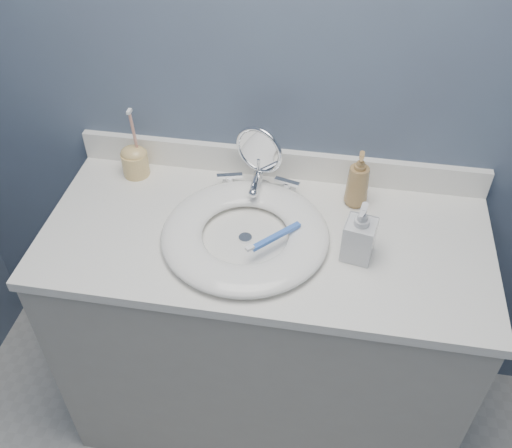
% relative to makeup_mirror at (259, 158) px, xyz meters
% --- Properties ---
extents(back_wall, '(2.20, 0.02, 2.40)m').
position_rel_makeup_mirror_xyz_m(back_wall, '(0.05, 0.09, 0.20)').
color(back_wall, '#4E5E75').
rests_on(back_wall, ground).
extents(vanity_cabinet, '(1.20, 0.55, 0.85)m').
position_rel_makeup_mirror_xyz_m(vanity_cabinet, '(0.05, -0.18, -0.57)').
color(vanity_cabinet, '#AAA69B').
rests_on(vanity_cabinet, ground).
extents(countertop, '(1.22, 0.57, 0.03)m').
position_rel_makeup_mirror_xyz_m(countertop, '(0.05, -0.18, -0.13)').
color(countertop, white).
rests_on(countertop, vanity_cabinet).
extents(backsplash, '(1.22, 0.02, 0.09)m').
position_rel_makeup_mirror_xyz_m(backsplash, '(0.05, 0.08, -0.07)').
color(backsplash, white).
rests_on(backsplash, countertop).
extents(basin, '(0.45, 0.45, 0.04)m').
position_rel_makeup_mirror_xyz_m(basin, '(-0.00, -0.21, -0.10)').
color(basin, white).
rests_on(basin, countertop).
extents(drain, '(0.04, 0.04, 0.01)m').
position_rel_makeup_mirror_xyz_m(drain, '(-0.00, -0.21, -0.12)').
color(drain, silver).
rests_on(drain, countertop).
extents(faucet, '(0.25, 0.13, 0.07)m').
position_rel_makeup_mirror_xyz_m(faucet, '(-0.00, -0.01, -0.09)').
color(faucet, silver).
rests_on(faucet, countertop).
extents(makeup_mirror, '(0.14, 0.08, 0.22)m').
position_rel_makeup_mirror_xyz_m(makeup_mirror, '(0.00, 0.00, 0.00)').
color(makeup_mirror, silver).
rests_on(makeup_mirror, countertop).
extents(soap_bottle_amber, '(0.07, 0.07, 0.17)m').
position_rel_makeup_mirror_xyz_m(soap_bottle_amber, '(0.28, -0.01, -0.03)').
color(soap_bottle_amber, '#9A7645').
rests_on(soap_bottle_amber, countertop).
extents(soap_bottle_clear, '(0.09, 0.09, 0.17)m').
position_rel_makeup_mirror_xyz_m(soap_bottle_clear, '(0.29, -0.22, -0.03)').
color(soap_bottle_clear, silver).
rests_on(soap_bottle_clear, countertop).
extents(toothbrush_holder, '(0.08, 0.08, 0.23)m').
position_rel_makeup_mirror_xyz_m(toothbrush_holder, '(-0.38, 0.02, -0.07)').
color(toothbrush_holder, '#DEB96F').
rests_on(toothbrush_holder, countertop).
extents(toothbrush_lying, '(0.13, 0.14, 0.02)m').
position_rel_makeup_mirror_xyz_m(toothbrush_lying, '(0.08, -0.24, -0.08)').
color(toothbrush_lying, '#3C6ED5').
rests_on(toothbrush_lying, basin).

